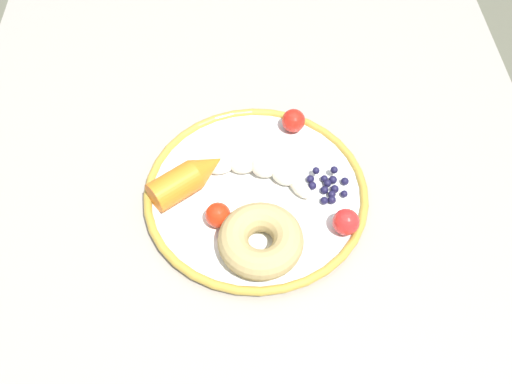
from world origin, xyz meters
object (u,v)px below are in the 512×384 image
tomato_near (346,222)px  tomato_far (293,121)px  plate (256,193)px  carrot_orange (188,178)px  dining_table (250,198)px  blueberry_pile (328,186)px  tomato_mid (218,215)px  banana (262,171)px  donut (261,240)px

tomato_near → tomato_far: (-0.18, -0.05, -0.00)m
plate → carrot_orange: size_ratio=2.70×
dining_table → blueberry_pile: (0.05, 0.11, 0.10)m
plate → tomato_near: 0.13m
tomato_mid → tomato_far: size_ratio=0.97×
banana → blueberry_pile: bearing=75.1°
donut → tomato_far: 0.21m
tomato_near → banana: bearing=-130.9°
donut → tomato_mid: bearing=-127.9°
carrot_orange → blueberry_pile: size_ratio=1.95×
dining_table → blueberry_pile: 0.15m
banana → blueberry_pile: banana is taller
plate → tomato_far: (-0.11, 0.06, 0.02)m
banana → carrot_orange: (0.01, -0.10, 0.01)m
tomato_near → tomato_mid: (-0.02, -0.17, -0.00)m
tomato_far → tomato_mid: bearing=-34.8°
blueberry_pile → plate: bearing=-88.7°
dining_table → tomato_far: tomato_far is taller
dining_table → tomato_far: (-0.06, 0.07, 0.11)m
plate → banana: 0.03m
plate → carrot_orange: 0.10m
tomato_mid → carrot_orange: bearing=-145.6°
donut → tomato_far: (-0.20, 0.06, -0.00)m
dining_table → tomato_near: (0.12, 0.12, 0.11)m
tomato_far → banana: bearing=-29.6°
plate → carrot_orange: (-0.01, -0.09, 0.02)m
carrot_orange → tomato_far: bearing=123.9°
blueberry_pile → tomato_far: (-0.11, -0.04, 0.01)m
dining_table → tomato_mid: size_ratio=34.12×
donut → plate: bearing=-178.5°
blueberry_pile → tomato_mid: size_ratio=1.75×
plate → carrot_orange: carrot_orange is taller
plate → tomato_near: (0.06, 0.11, 0.02)m
dining_table → blueberry_pile: size_ratio=19.54×
donut → tomato_near: size_ratio=3.10×
carrot_orange → tomato_near: 0.22m
plate → donut: bearing=1.5°
dining_table → carrot_orange: 0.15m
plate → donut: donut is taller
tomato_near → plate: bearing=-119.5°
dining_table → plate: bearing=7.7°
carrot_orange → tomato_mid: size_ratio=3.41×
carrot_orange → plate: bearing=82.6°
dining_table → donut: bearing=3.8°
tomato_near → tomato_mid: bearing=-96.1°
dining_table → blueberry_pile: bearing=64.4°
dining_table → banana: (0.03, 0.02, 0.10)m
donut → blueberry_pile: (-0.09, 0.10, -0.01)m
dining_table → tomato_near: tomato_near is taller
plate → donut: (0.09, 0.00, 0.02)m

